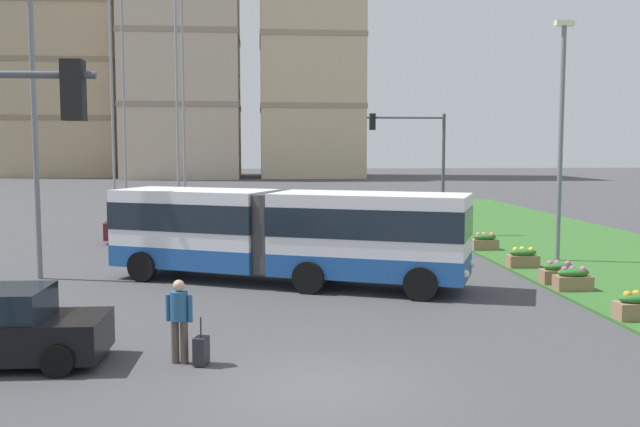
# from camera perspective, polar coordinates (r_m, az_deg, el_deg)

# --- Properties ---
(ground_plane) EXTENTS (260.00, 260.00, 0.00)m
(ground_plane) POSITION_cam_1_polar(r_m,az_deg,el_deg) (13.62, 0.09, -13.71)
(ground_plane) COLOR #424244
(articulated_bus) EXTENTS (11.77, 7.03, 3.00)m
(articulated_bus) POSITION_cam_1_polar(r_m,az_deg,el_deg) (23.15, -2.81, -1.57)
(articulated_bus) COLOR white
(articulated_bus) RESTS_ON ground
(car_maroon_sedan) EXTENTS (4.51, 2.26, 1.58)m
(car_maroon_sedan) POSITION_cam_1_polar(r_m,az_deg,el_deg) (34.33, -13.12, -0.94)
(car_maroon_sedan) COLOR maroon
(car_maroon_sedan) RESTS_ON ground
(pedestrian_crossing) EXTENTS (0.56, 0.36, 1.74)m
(pedestrian_crossing) POSITION_cam_1_polar(r_m,az_deg,el_deg) (15.07, -11.15, -7.96)
(pedestrian_crossing) COLOR #4C4238
(pedestrian_crossing) RESTS_ON ground
(rolling_suitcase) EXTENTS (0.34, 0.41, 0.97)m
(rolling_suitcase) POSITION_cam_1_polar(r_m,az_deg,el_deg) (15.01, -9.45, -10.71)
(rolling_suitcase) COLOR #232328
(rolling_suitcase) RESTS_ON ground
(flower_planter_1) EXTENTS (1.10, 0.56, 0.74)m
(flower_planter_1) POSITION_cam_1_polar(r_m,az_deg,el_deg) (19.93, 23.97, -6.75)
(flower_planter_1) COLOR #937051
(flower_planter_1) RESTS_ON grass_median
(flower_planter_2) EXTENTS (1.10, 0.56, 0.74)m
(flower_planter_2) POSITION_cam_1_polar(r_m,az_deg,el_deg) (23.20, 19.51, -4.93)
(flower_planter_2) COLOR #937051
(flower_planter_2) RESTS_ON grass_median
(flower_planter_3) EXTENTS (1.10, 0.56, 0.74)m
(flower_planter_3) POSITION_cam_1_polar(r_m,az_deg,el_deg) (24.19, 18.44, -4.48)
(flower_planter_3) COLOR #937051
(flower_planter_3) RESTS_ON grass_median
(flower_planter_4) EXTENTS (1.10, 0.56, 0.74)m
(flower_planter_4) POSITION_cam_1_polar(r_m,az_deg,el_deg) (27.00, 15.85, -3.40)
(flower_planter_4) COLOR #937051
(flower_planter_4) RESTS_ON grass_median
(flower_planter_5) EXTENTS (1.10, 0.56, 0.74)m
(flower_planter_5) POSITION_cam_1_polar(r_m,az_deg,el_deg) (31.12, 12.98, -2.19)
(flower_planter_5) COLOR #937051
(flower_planter_5) RESTS_ON grass_median
(traffic_light_far_right) EXTENTS (3.95, 0.28, 6.05)m
(traffic_light_far_right) POSITION_cam_1_polar(r_m,az_deg,el_deg) (35.70, 7.83, 4.87)
(traffic_light_far_right) COLOR #474C51
(traffic_light_far_right) RESTS_ON ground
(streetlight_left) EXTENTS (0.70, 0.28, 9.65)m
(streetlight_left) POSITION_cam_1_polar(r_m,az_deg,el_deg) (25.65, -21.79, 6.83)
(streetlight_left) COLOR slate
(streetlight_left) RESTS_ON ground
(streetlight_median) EXTENTS (0.70, 0.28, 9.13)m
(streetlight_median) POSITION_cam_1_polar(r_m,az_deg,el_deg) (28.73, 18.65, 6.22)
(streetlight_median) COLOR slate
(streetlight_median) RESTS_ON ground
(apartment_tower_west) EXTENTS (17.25, 17.36, 40.48)m
(apartment_tower_west) POSITION_cam_1_polar(r_m,az_deg,el_deg) (116.51, -19.74, 12.87)
(apartment_tower_west) COLOR tan
(apartment_tower_west) RESTS_ON ground
(apartment_tower_westcentre) EXTENTS (15.92, 14.35, 38.48)m
(apartment_tower_westcentre) POSITION_cam_1_polar(r_m,az_deg,el_deg) (104.26, -10.94, 13.45)
(apartment_tower_westcentre) COLOR #C6B299
(apartment_tower_westcentre) RESTS_ON ground
(apartment_tower_centre) EXTENTS (14.60, 16.42, 48.22)m
(apartment_tower_centre) POSITION_cam_1_polar(r_m,az_deg,el_deg) (107.48, -0.80, 15.93)
(apartment_tower_centre) COLOR beige
(apartment_tower_centre) RESTS_ON ground
(transmission_pylon) EXTENTS (9.00, 6.24, 29.76)m
(transmission_pylon) POSITION_cam_1_polar(r_m,az_deg,el_deg) (73.76, -13.56, 14.47)
(transmission_pylon) COLOR gray
(transmission_pylon) RESTS_ON ground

